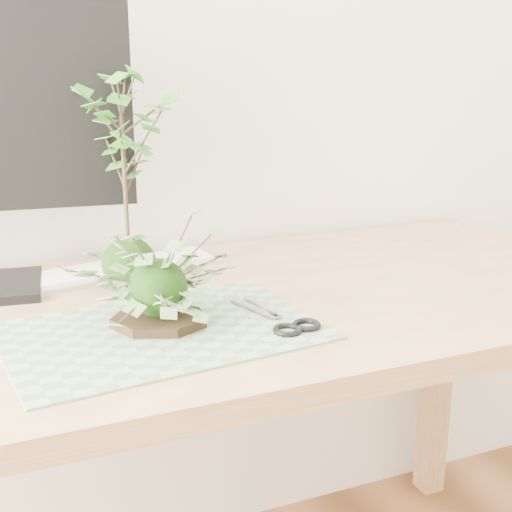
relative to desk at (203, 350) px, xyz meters
name	(u,v)px	position (x,y,z in m)	size (l,w,h in m)	color
desk	(203,350)	(0.00, 0.00, 0.00)	(1.60, 0.70, 0.74)	tan
cutting_mat	(162,332)	(-0.10, -0.11, 0.09)	(0.47, 0.31, 0.00)	slate
stone_dish	(159,320)	(-0.10, -0.08, 0.10)	(0.15, 0.15, 0.01)	black
ivy_kokedama	(157,261)	(-0.10, -0.08, 0.20)	(0.28, 0.28, 0.18)	black
maple_kokedama	(122,131)	(-0.10, 0.12, 0.37)	(0.27, 0.27, 0.41)	black
keyboard	(120,269)	(-0.09, 0.23, 0.10)	(0.41, 0.18, 0.02)	silver
scissors	(285,323)	(0.08, -0.16, 0.10)	(0.09, 0.19, 0.01)	gray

